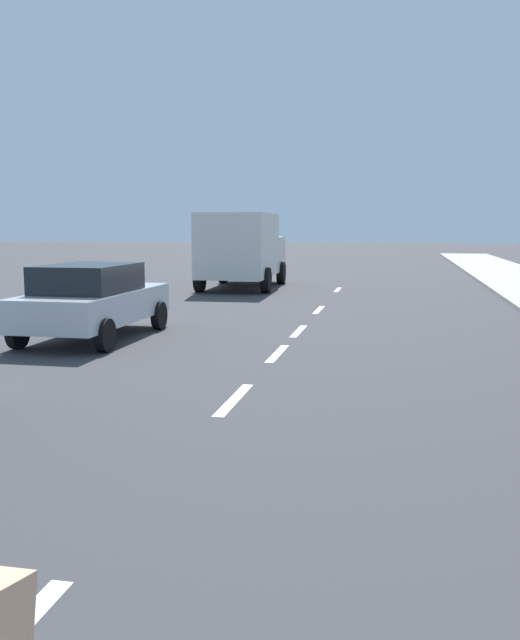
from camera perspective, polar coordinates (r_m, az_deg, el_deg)
ground_plane at (r=15.57m, az=3.19°, el=-0.95°), size 160.00×160.00×0.00m
lane_stripe_3 at (r=9.54m, az=-2.14°, el=-6.54°), size 0.16×1.80×0.01m
lane_stripe_4 at (r=12.87m, az=1.46°, el=-2.77°), size 0.16×1.80×0.01m
lane_stripe_5 at (r=15.59m, az=3.20°, el=-0.92°), size 0.16×1.80×0.01m
lane_stripe_6 at (r=19.56m, az=4.86°, el=0.84°), size 0.16×1.80×0.01m
lane_stripe_7 at (r=25.74m, az=6.42°, el=2.49°), size 0.16×1.80×0.01m
parked_car_silver at (r=14.86m, az=-13.64°, el=1.69°), size 2.02×4.32×1.57m
delivery_truck at (r=26.24m, az=-1.47°, el=5.92°), size 2.82×6.31×2.80m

